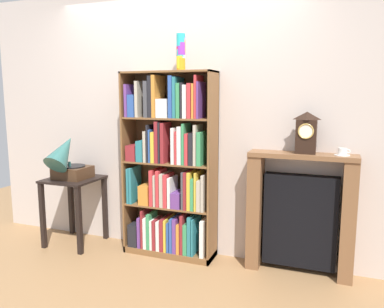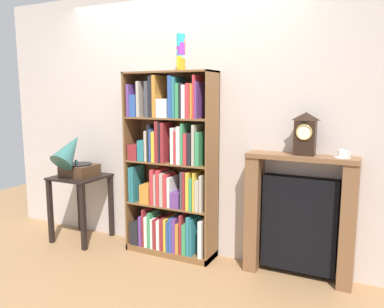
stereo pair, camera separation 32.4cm
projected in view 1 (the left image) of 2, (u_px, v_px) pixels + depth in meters
name	position (u px, v px, depth m)	size (l,w,h in m)	color
ground_plane	(164.00, 260.00, 3.68)	(7.57, 6.40, 0.02)	#997047
wall_back	(185.00, 123.00, 3.74)	(4.57, 0.08, 2.60)	beige
bookshelf	(170.00, 173.00, 3.67)	(0.90, 0.29, 1.79)	brown
cup_stack	(181.00, 52.00, 3.42)	(0.08, 0.08, 0.33)	orange
side_table_left	(74.00, 195.00, 3.99)	(0.52, 0.51, 0.71)	black
gramophone	(67.00, 159.00, 3.86)	(0.33, 0.50, 0.51)	#472D1C
fireplace_mantel	(300.00, 215.00, 3.33)	(0.91, 0.23, 1.08)	brown
mantel_clock	(306.00, 133.00, 3.20)	(0.17, 0.12, 0.35)	black
teacup_with_saucer	(342.00, 152.00, 3.12)	(0.13, 0.13, 0.06)	white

